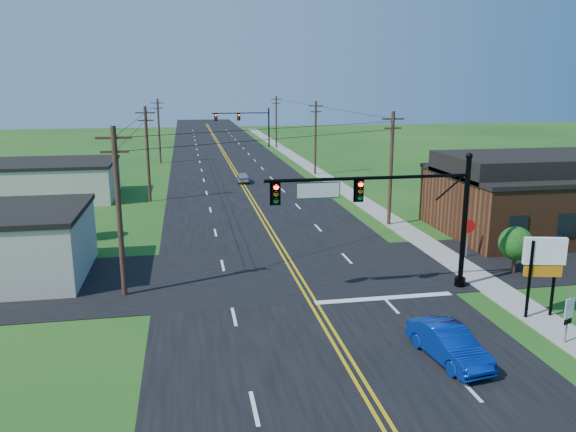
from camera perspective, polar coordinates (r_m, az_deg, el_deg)
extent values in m
plane|color=#194714|center=(23.11, 6.18, -15.36)|extent=(260.00, 260.00, 0.00)
cube|color=black|center=(70.51, -5.41, 4.26)|extent=(16.00, 220.00, 0.04)
cube|color=black|center=(33.81, 0.39, -5.74)|extent=(70.00, 10.00, 0.04)
cube|color=gray|center=(62.61, 5.05, 3.14)|extent=(2.00, 160.00, 0.08)
cylinder|color=black|center=(32.01, 17.47, -0.78)|extent=(0.28, 0.28, 7.20)
cylinder|color=black|center=(32.95, 17.07, -6.44)|extent=(0.60, 0.60, 0.50)
sphere|color=black|center=(31.35, 17.94, 5.79)|extent=(0.36, 0.36, 0.36)
cylinder|color=black|center=(29.31, 8.26, 3.84)|extent=(11.00, 0.18, 0.18)
cube|color=#055A1E|center=(28.66, 3.09, 2.63)|extent=(2.30, 0.06, 0.85)
cylinder|color=black|center=(100.76, -1.96, 9.07)|extent=(0.28, 0.28, 7.20)
cylinder|color=black|center=(101.06, -1.94, 7.18)|extent=(0.60, 0.60, 0.50)
sphere|color=black|center=(100.55, -1.97, 11.18)|extent=(0.36, 0.36, 0.36)
cylinder|color=black|center=(99.99, -4.85, 10.38)|extent=(10.00, 0.18, 0.18)
cube|color=#055A1E|center=(99.76, -6.70, 10.01)|extent=(2.30, 0.06, 0.85)
cube|color=brown|center=(46.39, 23.94, 1.15)|extent=(14.00, 11.00, 4.40)
cube|color=black|center=(46.00, 24.21, 4.01)|extent=(14.20, 11.20, 0.30)
cube|color=beige|center=(59.58, -22.91, 3.23)|extent=(12.00, 9.00, 3.40)
cube|color=black|center=(59.31, -23.07, 4.99)|extent=(12.20, 9.20, 0.30)
cylinder|color=#342017|center=(30.31, -16.78, 0.24)|extent=(0.28, 0.28, 9.00)
cube|color=#342017|center=(29.71, -17.29, 7.59)|extent=(1.80, 0.12, 0.12)
cube|color=#342017|center=(29.78, -17.19, 6.25)|extent=(1.40, 0.12, 0.12)
cylinder|color=#342017|center=(54.89, -14.07, 6.06)|extent=(0.28, 0.28, 9.00)
cube|color=#342017|center=(54.56, -14.30, 10.13)|extent=(1.80, 0.12, 0.12)
cube|color=#342017|center=(54.60, -14.26, 9.39)|extent=(1.40, 0.12, 0.12)
cylinder|color=#342017|center=(81.72, -12.97, 8.39)|extent=(0.28, 0.28, 9.00)
cube|color=#342017|center=(81.50, -13.11, 11.12)|extent=(1.80, 0.12, 0.12)
cube|color=#342017|center=(81.53, -13.09, 10.63)|extent=(1.40, 0.12, 0.12)
cylinder|color=#342017|center=(44.78, 10.41, 4.68)|extent=(0.28, 0.28, 9.00)
cube|color=#342017|center=(44.38, 10.62, 9.66)|extent=(1.80, 0.12, 0.12)
cube|color=#342017|center=(44.42, 10.58, 8.76)|extent=(1.40, 0.12, 0.12)
cylinder|color=#342017|center=(69.52, 2.80, 7.90)|extent=(0.28, 0.28, 9.00)
cube|color=#342017|center=(69.26, 2.84, 11.11)|extent=(1.80, 0.12, 0.12)
cube|color=#342017|center=(69.29, 2.83, 10.53)|extent=(1.40, 0.12, 0.12)
cylinder|color=#342017|center=(98.87, -1.21, 9.52)|extent=(0.28, 0.28, 9.00)
cube|color=#342017|center=(98.69, -1.22, 11.78)|extent=(1.80, 0.12, 0.12)
cube|color=#342017|center=(98.71, -1.21, 11.37)|extent=(1.40, 0.12, 0.12)
cylinder|color=#342017|center=(51.44, 15.15, 1.49)|extent=(0.24, 0.24, 1.85)
sphere|color=#104312|center=(51.14, 15.26, 3.33)|extent=(3.00, 3.00, 3.00)
cylinder|color=#342017|center=(36.10, 21.97, -4.42)|extent=(0.24, 0.24, 1.32)
sphere|color=#104312|center=(35.78, 22.14, -2.59)|extent=(2.00, 2.00, 2.00)
cylinder|color=#342017|center=(43.39, -20.72, -1.28)|extent=(0.24, 0.24, 1.54)
sphere|color=#104312|center=(43.08, -20.87, 0.53)|extent=(2.40, 2.40, 2.40)
imported|color=#062892|center=(24.31, 16.02, -12.44)|extent=(2.11, 4.47, 1.42)
imported|color=#ABABB0|center=(64.38, -4.58, 3.92)|extent=(1.53, 3.51, 1.18)
cylinder|color=slate|center=(27.35, 26.54, -9.22)|extent=(0.10, 0.10, 2.46)
cube|color=white|center=(27.07, 26.74, -7.82)|extent=(0.59, 0.25, 0.34)
cube|color=white|center=(27.23, 26.65, -8.70)|extent=(0.59, 0.25, 0.62)
cube|color=black|center=(27.39, 26.55, -9.57)|extent=(0.48, 0.21, 0.25)
cylinder|color=slate|center=(38.18, 17.75, -2.30)|extent=(0.09, 0.09, 2.39)
cylinder|color=#BB0C0A|center=(37.93, 17.88, -0.99)|extent=(0.91, 0.13, 0.91)
cylinder|color=black|center=(29.17, 23.32, -6.01)|extent=(0.18, 0.18, 3.91)
cylinder|color=black|center=(29.89, 25.41, -5.75)|extent=(0.18, 0.18, 3.91)
cube|color=white|center=(29.12, 24.64, -3.25)|extent=(1.97, 0.70, 1.30)
cube|color=#CC720C|center=(29.39, 24.46, -5.08)|extent=(1.75, 0.62, 0.54)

